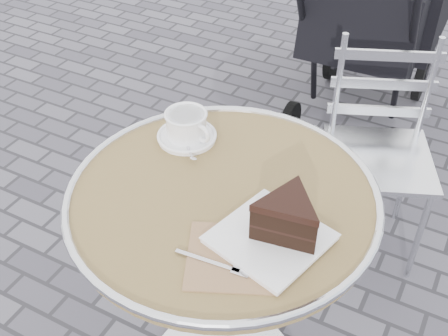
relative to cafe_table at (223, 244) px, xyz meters
The scene contains 5 objects.
cafe_table is the anchor object (origin of this frame).
cappuccino_set 0.30m from the cafe_table, 141.20° to the left, with size 0.15×0.16×0.08m.
cake_plate_set 0.28m from the cafe_table, 21.79° to the right, with size 0.30×0.32×0.11m.
bistro_chair 0.82m from the cafe_table, 77.38° to the left, with size 0.46×0.46×0.79m.
baby_stroller 1.61m from the cafe_table, 92.46° to the left, with size 0.54×1.11×1.15m.
Camera 1 is at (0.45, -0.83, 1.58)m, focal length 45.00 mm.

